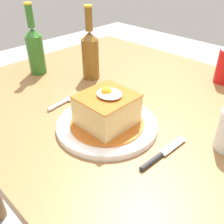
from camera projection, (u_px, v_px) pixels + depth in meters
dining_table at (154, 135)px, 0.84m from camera, size 1.37×0.95×0.72m
main_plate at (107, 124)px, 0.71m from camera, size 0.28×0.28×0.02m
sandwich_meal at (107, 110)px, 0.69m from camera, size 0.21×0.21×0.12m
fork at (62, 102)px, 0.82m from camera, size 0.03×0.14×0.01m
knife at (158, 157)px, 0.61m from camera, size 0.02×0.17×0.01m
beer_bottle_amber at (90, 53)px, 0.94m from camera, size 0.06×0.06×0.27m
beer_bottle_green at (35, 49)px, 0.98m from camera, size 0.06×0.06×0.27m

